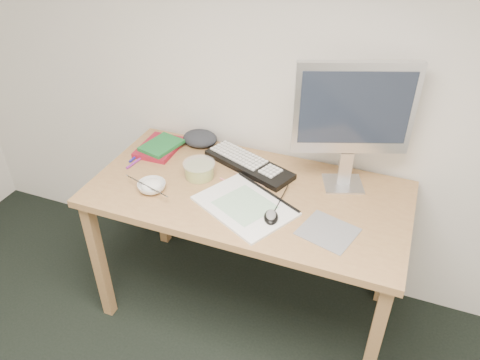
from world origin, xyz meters
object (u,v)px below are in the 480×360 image
(sketchpad, at_px, (245,206))
(keyboard, at_px, (249,164))
(monitor, at_px, (354,113))
(rice_bowl, at_px, (152,187))
(desk, at_px, (248,206))

(sketchpad, bearing_deg, keyboard, 134.93)
(sketchpad, xyz_separation_m, monitor, (0.35, 0.31, 0.35))
(keyboard, bearing_deg, sketchpad, -50.98)
(rice_bowl, bearing_deg, keyboard, 45.01)
(monitor, bearing_deg, desk, -172.49)
(desk, xyz_separation_m, rice_bowl, (-0.40, -0.15, 0.10))
(keyboard, relative_size, rice_bowl, 3.68)
(desk, height_order, sketchpad, sketchpad)
(desk, relative_size, sketchpad, 3.56)
(desk, bearing_deg, monitor, 27.87)
(desk, bearing_deg, keyboard, 109.20)
(keyboard, bearing_deg, monitor, 24.11)
(desk, relative_size, monitor, 2.44)
(keyboard, xyz_separation_m, rice_bowl, (-0.33, -0.33, 0.01))
(monitor, bearing_deg, rice_bowl, -176.08)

